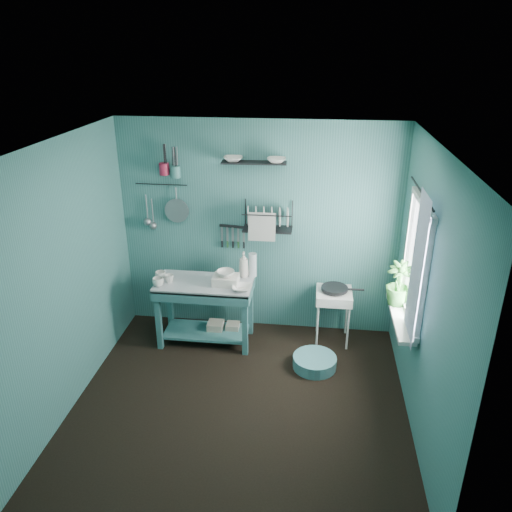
# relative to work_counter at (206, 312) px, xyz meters

# --- Properties ---
(floor) EXTENTS (3.20, 3.20, 0.00)m
(floor) POSITION_rel_work_counter_xyz_m (0.56, -1.04, -0.38)
(floor) COLOR black
(floor) RESTS_ON ground
(ceiling) EXTENTS (3.20, 3.20, 0.00)m
(ceiling) POSITION_rel_work_counter_xyz_m (0.56, -1.04, 2.12)
(ceiling) COLOR silver
(ceiling) RESTS_ON ground
(wall_back) EXTENTS (3.20, 0.00, 3.20)m
(wall_back) POSITION_rel_work_counter_xyz_m (0.56, 0.46, 0.87)
(wall_back) COLOR #346B69
(wall_back) RESTS_ON ground
(wall_front) EXTENTS (3.20, 0.00, 3.20)m
(wall_front) POSITION_rel_work_counter_xyz_m (0.56, -2.54, 0.87)
(wall_front) COLOR #346B69
(wall_front) RESTS_ON ground
(wall_left) EXTENTS (0.00, 3.00, 3.00)m
(wall_left) POSITION_rel_work_counter_xyz_m (-1.04, -1.04, 0.87)
(wall_left) COLOR #346B69
(wall_left) RESTS_ON ground
(wall_right) EXTENTS (0.00, 3.00, 3.00)m
(wall_right) POSITION_rel_work_counter_xyz_m (2.16, -1.04, 0.87)
(wall_right) COLOR #346B69
(wall_right) RESTS_ON ground
(work_counter) EXTENTS (1.11, 0.61, 0.77)m
(work_counter) POSITION_rel_work_counter_xyz_m (0.00, 0.00, 0.00)
(work_counter) COLOR #356E70
(work_counter) RESTS_ON floor
(mug_left) EXTENTS (0.12, 0.12, 0.10)m
(mug_left) POSITION_rel_work_counter_xyz_m (-0.48, -0.16, 0.43)
(mug_left) COLOR silver
(mug_left) RESTS_ON work_counter
(mug_mid) EXTENTS (0.14, 0.14, 0.09)m
(mug_mid) POSITION_rel_work_counter_xyz_m (-0.38, -0.06, 0.43)
(mug_mid) COLOR silver
(mug_mid) RESTS_ON work_counter
(mug_right) EXTENTS (0.17, 0.17, 0.10)m
(mug_right) POSITION_rel_work_counter_xyz_m (-0.50, 0.00, 0.43)
(mug_right) COLOR silver
(mug_right) RESTS_ON work_counter
(wash_tub) EXTENTS (0.28, 0.22, 0.10)m
(wash_tub) POSITION_rel_work_counter_xyz_m (0.25, -0.02, 0.43)
(wash_tub) COLOR silver
(wash_tub) RESTS_ON work_counter
(tub_bowl) EXTENTS (0.20, 0.19, 0.06)m
(tub_bowl) POSITION_rel_work_counter_xyz_m (0.25, -0.02, 0.51)
(tub_bowl) COLOR silver
(tub_bowl) RESTS_ON wash_tub
(soap_bottle) EXTENTS (0.11, 0.12, 0.30)m
(soap_bottle) POSITION_rel_work_counter_xyz_m (0.42, 0.20, 0.53)
(soap_bottle) COLOR silver
(soap_bottle) RESTS_ON work_counter
(water_bottle) EXTENTS (0.09, 0.09, 0.28)m
(water_bottle) POSITION_rel_work_counter_xyz_m (0.52, 0.22, 0.52)
(water_bottle) COLOR silver
(water_bottle) RESTS_ON work_counter
(counter_bowl) EXTENTS (0.22, 0.22, 0.05)m
(counter_bowl) POSITION_rel_work_counter_xyz_m (0.45, -0.15, 0.41)
(counter_bowl) COLOR silver
(counter_bowl) RESTS_ON work_counter
(hotplate_stand) EXTENTS (0.45, 0.45, 0.64)m
(hotplate_stand) POSITION_rel_work_counter_xyz_m (1.46, 0.19, -0.06)
(hotplate_stand) COLOR silver
(hotplate_stand) RESTS_ON floor
(frying_pan) EXTENTS (0.30, 0.30, 0.03)m
(frying_pan) POSITION_rel_work_counter_xyz_m (1.46, 0.19, 0.30)
(frying_pan) COLOR black
(frying_pan) RESTS_ON hotplate_stand
(knife_strip) EXTENTS (0.32, 0.07, 0.03)m
(knife_strip) POSITION_rel_work_counter_xyz_m (0.26, 0.43, 0.90)
(knife_strip) COLOR black
(knife_strip) RESTS_ON wall_back
(dish_rack) EXTENTS (0.58, 0.32, 0.32)m
(dish_rack) POSITION_rel_work_counter_xyz_m (0.68, 0.33, 1.08)
(dish_rack) COLOR black
(dish_rack) RESTS_ON wall_back
(upper_shelf) EXTENTS (0.71, 0.21, 0.01)m
(upper_shelf) POSITION_rel_work_counter_xyz_m (0.52, 0.36, 1.67)
(upper_shelf) COLOR black
(upper_shelf) RESTS_ON wall_back
(shelf_bowl_left) EXTENTS (0.23, 0.23, 0.05)m
(shelf_bowl_left) POSITION_rel_work_counter_xyz_m (0.29, 0.36, 1.66)
(shelf_bowl_left) COLOR silver
(shelf_bowl_left) RESTS_ON upper_shelf
(shelf_bowl_right) EXTENTS (0.20, 0.20, 0.05)m
(shelf_bowl_right) POSITION_rel_work_counter_xyz_m (0.76, 0.36, 1.67)
(shelf_bowl_right) COLOR silver
(shelf_bowl_right) RESTS_ON upper_shelf
(utensil_cup_magenta) EXTENTS (0.11, 0.11, 0.13)m
(utensil_cup_magenta) POSITION_rel_work_counter_xyz_m (-0.49, 0.38, 1.56)
(utensil_cup_magenta) COLOR #A21E3B
(utensil_cup_magenta) RESTS_ON wall_back
(utensil_cup_teal) EXTENTS (0.11, 0.11, 0.13)m
(utensil_cup_teal) POSITION_rel_work_counter_xyz_m (-0.36, 0.38, 1.54)
(utensil_cup_teal) COLOR teal
(utensil_cup_teal) RESTS_ON wall_back
(colander) EXTENTS (0.28, 0.03, 0.28)m
(colander) POSITION_rel_work_counter_xyz_m (-0.38, 0.41, 1.07)
(colander) COLOR #919398
(colander) RESTS_ON wall_back
(ladle_outer) EXTENTS (0.01, 0.01, 0.30)m
(ladle_outer) POSITION_rel_work_counter_xyz_m (-0.74, 0.42, 1.10)
(ladle_outer) COLOR #919398
(ladle_outer) RESTS_ON wall_back
(ladle_inner) EXTENTS (0.01, 0.01, 0.30)m
(ladle_inner) POSITION_rel_work_counter_xyz_m (-0.68, 0.42, 1.05)
(ladle_inner) COLOR #919398
(ladle_inner) RESTS_ON wall_back
(hook_rail) EXTENTS (0.60, 0.01, 0.01)m
(hook_rail) POSITION_rel_work_counter_xyz_m (-0.55, 0.43, 1.37)
(hook_rail) COLOR black
(hook_rail) RESTS_ON wall_back
(window_glass) EXTENTS (0.00, 1.10, 1.10)m
(window_glass) POSITION_rel_work_counter_xyz_m (2.14, -0.59, 1.02)
(window_glass) COLOR white
(window_glass) RESTS_ON wall_right
(windowsill) EXTENTS (0.16, 0.95, 0.04)m
(windowsill) POSITION_rel_work_counter_xyz_m (2.06, -0.59, 0.43)
(windowsill) COLOR silver
(windowsill) RESTS_ON wall_right
(curtain) EXTENTS (0.00, 1.35, 1.35)m
(curtain) POSITION_rel_work_counter_xyz_m (2.08, -0.89, 1.07)
(curtain) COLOR silver
(curtain) RESTS_ON wall_right
(curtain_rod) EXTENTS (0.02, 1.05, 0.02)m
(curtain_rod) POSITION_rel_work_counter_xyz_m (2.10, -0.59, 1.67)
(curtain_rod) COLOR black
(curtain_rod) RESTS_ON wall_right
(potted_plant) EXTENTS (0.32, 0.32, 0.45)m
(potted_plant) POSITION_rel_work_counter_xyz_m (2.05, -0.37, 0.67)
(potted_plant) COLOR #2B6829
(potted_plant) RESTS_ON windowsill
(storage_tin_large) EXTENTS (0.18, 0.18, 0.22)m
(storage_tin_large) POSITION_rel_work_counter_xyz_m (0.10, 0.05, -0.27)
(storage_tin_large) COLOR tan
(storage_tin_large) RESTS_ON floor
(storage_tin_small) EXTENTS (0.15, 0.15, 0.20)m
(storage_tin_small) POSITION_rel_work_counter_xyz_m (0.30, 0.08, -0.28)
(storage_tin_small) COLOR tan
(storage_tin_small) RESTS_ON floor
(floor_basin) EXTENTS (0.47, 0.47, 0.13)m
(floor_basin) POSITION_rel_work_counter_xyz_m (1.27, -0.38, -0.32)
(floor_basin) COLOR teal
(floor_basin) RESTS_ON floor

